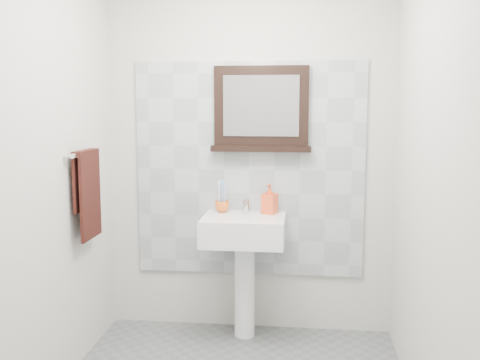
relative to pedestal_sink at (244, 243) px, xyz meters
name	(u,v)px	position (x,y,z in m)	size (l,w,h in m)	color
back_wall	(249,155)	(0.01, 0.23, 0.57)	(2.00, 0.01, 2.50)	beige
front_wall	(180,219)	(0.01, -1.97, 0.57)	(2.00, 0.01, 2.50)	beige
left_wall	(41,172)	(-0.99, -0.87, 0.57)	(0.01, 2.20, 2.50)	beige
right_wall	(431,178)	(1.01, -0.87, 0.57)	(0.01, 2.20, 2.50)	beige
splashback	(249,170)	(0.01, 0.21, 0.47)	(1.60, 0.02, 1.50)	#A1AAAF
pedestal_sink	(244,243)	(0.00, 0.00, 0.00)	(0.55, 0.44, 0.96)	white
toothbrush_cup	(222,206)	(-0.17, 0.13, 0.22)	(0.10, 0.10, 0.08)	orange
toothbrushes	(222,194)	(-0.17, 0.14, 0.31)	(0.05, 0.04, 0.21)	white
soap_dispenser	(270,199)	(0.16, 0.11, 0.29)	(0.09, 0.09, 0.20)	red
framed_mirror	(261,111)	(0.10, 0.19, 0.88)	(0.69, 0.11, 0.58)	black
towel_bar	(85,153)	(-0.94, -0.39, 0.63)	(0.07, 0.40, 0.03)	silver
hand_towel	(87,187)	(-0.93, -0.39, 0.42)	(0.06, 0.30, 0.55)	black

